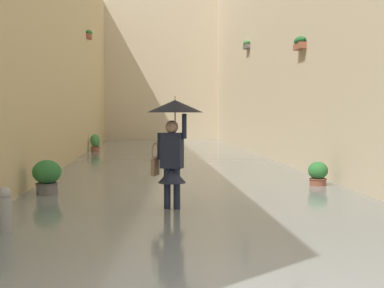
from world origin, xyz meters
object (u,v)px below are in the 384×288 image
at_px(potted_plant_mid_right, 47,177).
at_px(mooring_bollard, 4,213).
at_px(person_wading, 173,132).
at_px(potted_plant_near_left, 318,175).
at_px(potted_plant_far_right, 95,143).

relative_size(potted_plant_mid_right, mooring_bollard, 1.08).
bearing_deg(person_wading, potted_plant_near_left, -142.17).
xyz_separation_m(person_wading, potted_plant_far_right, (2.76, -14.43, -1.03)).
height_order(potted_plant_mid_right, potted_plant_far_right, potted_plant_far_right).
bearing_deg(potted_plant_near_left, mooring_bollard, 36.00).
bearing_deg(mooring_bollard, potted_plant_near_left, -144.00).
height_order(potted_plant_near_left, mooring_bollard, mooring_bollard).
distance_m(person_wading, mooring_bollard, 3.19).
relative_size(potted_plant_far_right, mooring_bollard, 1.13).
relative_size(potted_plant_near_left, mooring_bollard, 0.87).
xyz_separation_m(potted_plant_mid_right, potted_plant_far_right, (0.19, -12.48, -0.02)).
distance_m(person_wading, potted_plant_near_left, 4.65).
relative_size(person_wading, potted_plant_far_right, 2.43).
bearing_deg(mooring_bollard, potted_plant_far_right, -89.07).
relative_size(potted_plant_mid_right, potted_plant_near_left, 1.24).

